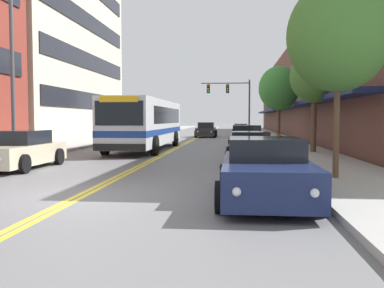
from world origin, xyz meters
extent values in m
plane|color=slate|center=(0.00, 37.00, 0.00)|extent=(240.00, 240.00, 0.00)
cube|color=#9E9B96|center=(-7.13, 37.00, 0.08)|extent=(3.26, 106.00, 0.16)
cube|color=#9E9B96|center=(7.13, 37.00, 0.08)|extent=(3.26, 106.00, 0.16)
cube|color=yellow|center=(-0.10, 37.00, 0.00)|extent=(0.14, 106.00, 0.01)
cube|color=yellow|center=(0.10, 37.00, 0.00)|extent=(0.14, 106.00, 0.01)
cube|color=black|center=(-8.97, 26.95, 3.41)|extent=(0.08, 19.62, 1.40)
cube|color=black|center=(-8.97, 26.95, 6.82)|extent=(0.08, 19.62, 1.40)
cube|color=black|center=(-8.97, 26.95, 10.23)|extent=(0.08, 19.62, 1.40)
cube|color=brown|center=(13.01, 37.00, 4.59)|extent=(8.00, 68.00, 9.18)
cube|color=navy|center=(8.46, 37.00, 2.90)|extent=(1.10, 61.20, 0.24)
cube|color=black|center=(8.97, 37.00, 5.69)|extent=(0.08, 61.20, 1.40)
cube|color=silver|center=(-1.62, 15.48, 1.63)|extent=(2.50, 12.14, 2.57)
cube|color=navy|center=(-1.62, 15.48, 1.12)|extent=(2.52, 12.16, 0.32)
cube|color=black|center=(-1.62, 16.08, 2.04)|extent=(2.53, 9.47, 0.92)
cube|color=black|center=(-1.62, 9.38, 2.09)|extent=(2.25, 0.04, 1.13)
cube|color=yellow|center=(-1.62, 9.37, 2.74)|extent=(1.80, 0.06, 0.28)
cube|color=black|center=(-1.62, 9.36, 0.53)|extent=(2.45, 0.08, 0.32)
cylinder|color=black|center=(-2.90, 11.35, 0.50)|extent=(0.30, 1.00, 1.00)
cylinder|color=black|center=(-0.34, 11.35, 0.50)|extent=(0.30, 1.00, 1.00)
cylinder|color=black|center=(-2.90, 18.81, 0.50)|extent=(0.30, 1.00, 1.00)
cylinder|color=black|center=(-0.34, 18.81, 0.50)|extent=(0.30, 1.00, 1.00)
cube|color=#BCAD89|center=(-4.30, 32.68, 0.50)|extent=(1.93, 4.56, 0.64)
cube|color=black|center=(-4.30, 32.87, 1.05)|extent=(1.66, 2.01, 0.46)
cylinder|color=black|center=(-5.28, 31.27, 0.32)|extent=(0.22, 0.64, 0.64)
cylinder|color=black|center=(-3.31, 31.27, 0.32)|extent=(0.22, 0.64, 0.64)
cylinder|color=black|center=(-5.28, 34.10, 0.32)|extent=(0.22, 0.64, 0.64)
cylinder|color=black|center=(-3.31, 34.10, 0.32)|extent=(0.22, 0.64, 0.64)
sphere|color=silver|center=(-4.97, 30.38, 0.53)|extent=(0.16, 0.16, 0.16)
sphere|color=silver|center=(-3.62, 30.38, 0.53)|extent=(0.16, 0.16, 0.16)
cube|color=red|center=(-4.99, 34.98, 0.53)|extent=(0.18, 0.04, 0.10)
cube|color=red|center=(-3.60, 34.98, 0.53)|extent=(0.18, 0.04, 0.10)
cube|color=beige|center=(-4.37, 5.32, 0.54)|extent=(1.93, 4.60, 0.71)
cube|color=black|center=(-4.37, 5.50, 1.15)|extent=(1.66, 2.02, 0.51)
cylinder|color=black|center=(-3.38, 3.89, 0.33)|extent=(0.22, 0.66, 0.66)
cylinder|color=black|center=(-5.35, 6.74, 0.33)|extent=(0.22, 0.66, 0.66)
cylinder|color=black|center=(-3.38, 6.74, 0.33)|extent=(0.22, 0.66, 0.66)
sphere|color=silver|center=(-3.69, 3.00, 0.57)|extent=(0.16, 0.16, 0.16)
cube|color=red|center=(-5.06, 7.63, 0.57)|extent=(0.18, 0.04, 0.10)
cube|color=red|center=(-3.67, 7.63, 0.57)|extent=(0.18, 0.04, 0.10)
cube|color=#38383D|center=(-4.34, 26.45, 0.49)|extent=(1.89, 4.59, 0.62)
cube|color=black|center=(-4.34, 26.63, 1.03)|extent=(1.63, 2.02, 0.47)
cylinder|color=black|center=(-5.31, 25.03, 0.33)|extent=(0.22, 0.65, 0.65)
cylinder|color=black|center=(-3.37, 25.03, 0.33)|extent=(0.22, 0.65, 0.65)
cylinder|color=black|center=(-5.31, 27.87, 0.33)|extent=(0.22, 0.65, 0.65)
cylinder|color=black|center=(-3.37, 27.87, 0.33)|extent=(0.22, 0.65, 0.65)
sphere|color=silver|center=(-5.00, 24.14, 0.52)|extent=(0.16, 0.16, 0.16)
sphere|color=silver|center=(-3.68, 24.14, 0.52)|extent=(0.16, 0.16, 0.16)
cube|color=red|center=(-5.02, 28.75, 0.52)|extent=(0.18, 0.04, 0.10)
cube|color=red|center=(-3.66, 28.75, 0.52)|extent=(0.18, 0.04, 0.10)
cube|color=#19234C|center=(4.34, 0.01, 0.55)|extent=(1.87, 4.78, 0.75)
cube|color=black|center=(4.34, 0.20, 1.16)|extent=(1.61, 2.10, 0.48)
cylinder|color=black|center=(3.38, -1.47, 0.32)|extent=(0.22, 0.64, 0.64)
cylinder|color=black|center=(5.30, -1.47, 0.32)|extent=(0.22, 0.64, 0.64)
cylinder|color=black|center=(3.38, 1.49, 0.32)|extent=(0.22, 0.64, 0.64)
cylinder|color=black|center=(5.30, 1.49, 0.32)|extent=(0.22, 0.64, 0.64)
sphere|color=silver|center=(3.69, -2.40, 0.59)|extent=(0.16, 0.16, 0.16)
sphere|color=silver|center=(5.00, -2.40, 0.59)|extent=(0.16, 0.16, 0.16)
cube|color=red|center=(3.67, 2.41, 0.59)|extent=(0.18, 0.04, 0.10)
cube|color=red|center=(5.02, 2.41, 0.59)|extent=(0.18, 0.04, 0.10)
cube|color=white|center=(4.35, 39.87, 0.46)|extent=(1.71, 4.41, 0.57)
cube|color=black|center=(4.35, 40.05, 1.01)|extent=(1.47, 1.94, 0.52)
cylinder|color=black|center=(3.47, 38.51, 0.32)|extent=(0.22, 0.64, 0.64)
cylinder|color=black|center=(5.22, 38.51, 0.32)|extent=(0.22, 0.64, 0.64)
cylinder|color=black|center=(3.47, 41.24, 0.32)|extent=(0.22, 0.64, 0.64)
cylinder|color=black|center=(5.22, 41.24, 0.32)|extent=(0.22, 0.64, 0.64)
sphere|color=silver|center=(3.75, 37.65, 0.49)|extent=(0.16, 0.16, 0.16)
sphere|color=silver|center=(4.94, 37.65, 0.49)|extent=(0.16, 0.16, 0.16)
cube|color=red|center=(3.73, 42.09, 0.49)|extent=(0.18, 0.04, 0.10)
cube|color=red|center=(4.96, 42.09, 0.49)|extent=(0.18, 0.04, 0.10)
cube|color=#475675|center=(4.38, 16.58, 0.54)|extent=(1.94, 4.54, 0.74)
cube|color=black|center=(4.38, 16.76, 1.18)|extent=(1.67, 2.00, 0.54)
cylinder|color=black|center=(3.38, 15.17, 0.31)|extent=(0.22, 0.62, 0.62)
cylinder|color=black|center=(5.37, 15.17, 0.31)|extent=(0.22, 0.62, 0.62)
cylinder|color=black|center=(3.38, 17.99, 0.31)|extent=(0.22, 0.62, 0.62)
cylinder|color=black|center=(5.37, 17.99, 0.31)|extent=(0.22, 0.62, 0.62)
sphere|color=silver|center=(3.70, 14.29, 0.58)|extent=(0.16, 0.16, 0.16)
sphere|color=silver|center=(5.06, 14.29, 0.58)|extent=(0.16, 0.16, 0.16)
cube|color=red|center=(3.68, 18.86, 0.58)|extent=(0.18, 0.04, 0.10)
cube|color=red|center=(5.07, 18.86, 0.58)|extent=(0.18, 0.04, 0.10)
cube|color=black|center=(4.28, 7.64, 0.52)|extent=(1.72, 4.02, 0.69)
cube|color=black|center=(4.28, 7.80, 1.09)|extent=(1.48, 1.77, 0.45)
cylinder|color=black|center=(3.40, 6.39, 0.31)|extent=(0.22, 0.62, 0.62)
cylinder|color=black|center=(5.17, 6.39, 0.31)|extent=(0.22, 0.62, 0.62)
cylinder|color=black|center=(3.40, 8.88, 0.31)|extent=(0.22, 0.62, 0.62)
cylinder|color=black|center=(5.17, 8.88, 0.31)|extent=(0.22, 0.62, 0.62)
sphere|color=silver|center=(3.68, 5.61, 0.55)|extent=(0.16, 0.16, 0.16)
sphere|color=silver|center=(4.89, 5.61, 0.55)|extent=(0.16, 0.16, 0.16)
cube|color=red|center=(3.66, 9.65, 0.55)|extent=(0.18, 0.04, 0.10)
cube|color=red|center=(4.90, 9.65, 0.55)|extent=(0.18, 0.04, 0.10)
cube|color=#232328|center=(0.81, 33.10, 0.56)|extent=(1.83, 4.37, 0.74)
cube|color=black|center=(0.81, 33.28, 1.21)|extent=(1.57, 1.92, 0.55)
cylinder|color=black|center=(-0.13, 31.75, 0.35)|extent=(0.22, 0.70, 0.70)
cylinder|color=black|center=(1.74, 31.75, 0.35)|extent=(0.22, 0.70, 0.70)
cylinder|color=black|center=(-0.13, 34.46, 0.35)|extent=(0.22, 0.70, 0.70)
cylinder|color=black|center=(1.74, 34.46, 0.35)|extent=(0.22, 0.70, 0.70)
sphere|color=silver|center=(0.17, 30.90, 0.60)|extent=(0.16, 0.16, 0.16)
sphere|color=silver|center=(1.45, 30.90, 0.60)|extent=(0.16, 0.16, 0.16)
cube|color=red|center=(0.15, 35.30, 0.60)|extent=(0.18, 0.04, 0.10)
cube|color=red|center=(1.47, 35.30, 0.60)|extent=(0.18, 0.04, 0.10)
cylinder|color=#47474C|center=(5.20, 36.41, 3.00)|extent=(0.18, 0.18, 6.00)
cylinder|color=#47474C|center=(2.62, 36.41, 5.65)|extent=(5.16, 0.11, 0.11)
cube|color=black|center=(2.88, 36.41, 5.05)|extent=(0.34, 0.26, 0.92)
sphere|color=red|center=(2.88, 36.25, 5.33)|extent=(0.18, 0.18, 0.18)
sphere|color=yellow|center=(2.88, 36.25, 5.05)|extent=(0.18, 0.18, 0.18)
sphere|color=green|center=(2.88, 36.25, 4.77)|extent=(0.18, 0.18, 0.18)
cylinder|color=black|center=(2.88, 36.41, 5.58)|extent=(0.02, 0.02, 0.14)
cube|color=black|center=(0.82, 36.41, 5.05)|extent=(0.34, 0.26, 0.92)
sphere|color=red|center=(0.82, 36.25, 5.33)|extent=(0.18, 0.18, 0.18)
sphere|color=yellow|center=(0.82, 36.25, 5.05)|extent=(0.18, 0.18, 0.18)
sphere|color=green|center=(0.82, 36.25, 4.77)|extent=(0.18, 0.18, 0.18)
cylinder|color=black|center=(0.82, 36.41, 5.58)|extent=(0.02, 0.02, 0.14)
cylinder|color=#47474C|center=(-5.30, 6.85, 3.55)|extent=(0.16, 0.16, 7.10)
cylinder|color=brown|center=(6.53, 2.79, 1.55)|extent=(0.17, 0.17, 2.80)
ellipsoid|color=#42752D|center=(6.53, 2.79, 4.17)|extent=(2.87, 2.87, 3.16)
cylinder|color=brown|center=(7.65, 12.54, 1.55)|extent=(0.27, 0.27, 2.79)
ellipsoid|color=#42752D|center=(7.65, 12.54, 3.99)|extent=(2.48, 2.48, 2.73)
cylinder|color=brown|center=(6.80, 21.63, 1.48)|extent=(0.26, 0.26, 2.64)
ellipsoid|color=#387F33|center=(6.80, 21.63, 4.03)|extent=(2.90, 2.90, 3.19)
cylinder|color=red|center=(5.95, 12.61, 0.52)|extent=(0.22, 0.22, 0.73)
sphere|color=red|center=(5.95, 12.61, 0.94)|extent=(0.20, 0.20, 0.20)
cylinder|color=red|center=(5.80, 12.61, 0.60)|extent=(0.08, 0.10, 0.10)
camera|label=1|loc=(3.64, -9.72, 1.84)|focal=40.00mm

